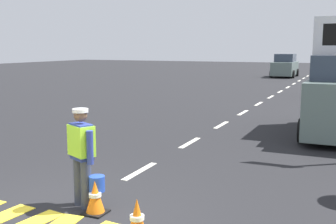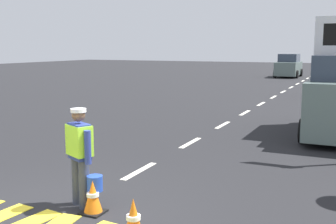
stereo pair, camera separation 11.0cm
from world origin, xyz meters
name	(u,v)px [view 2 (the right image)]	position (x,y,z in m)	size (l,w,h in m)	color
ground_plane	(284,91)	(0.00, 21.00, 0.00)	(96.00, 96.00, 0.00)	black
lane_center_line	(294,86)	(0.00, 25.20, 0.00)	(0.14, 46.40, 0.01)	silver
road_worker	(81,153)	(0.10, 0.51, 0.93)	(0.75, 0.45, 1.67)	#383D4C
traffic_cone_near	(133,221)	(1.54, -0.30, 0.31)	(0.36, 0.36, 0.63)	black
traffic_cone_far	(93,197)	(0.44, 0.33, 0.27)	(0.36, 0.36, 0.54)	black
car_oncoming_third	(289,66)	(-1.78, 33.77, 0.95)	(2.06, 4.37, 2.04)	slate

